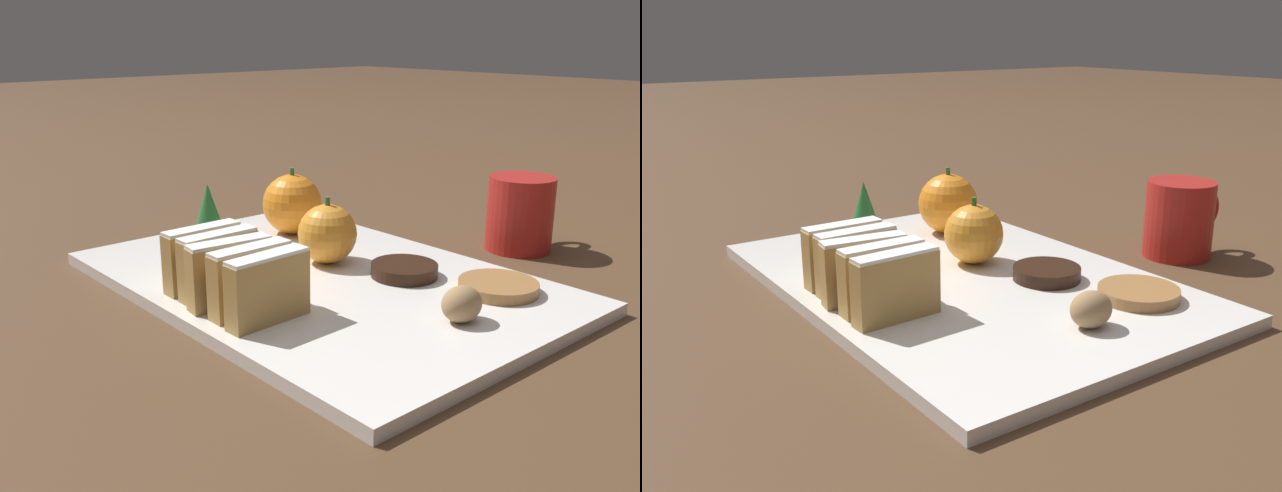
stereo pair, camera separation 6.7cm
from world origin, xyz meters
TOP-DOWN VIEW (x-y plane):
  - ground_plane at (0.00, 0.00)m, footprint 6.00×6.00m
  - serving_platter at (0.00, 0.00)m, footprint 0.31×0.46m
  - stollen_slice_front at (-0.10, -0.06)m, footprint 0.08×0.02m
  - stollen_slice_second at (-0.10, -0.03)m, footprint 0.07×0.02m
  - stollen_slice_third at (-0.11, -0.01)m, footprint 0.08×0.03m
  - stollen_slice_fourth at (-0.10, 0.02)m, footprint 0.08×0.02m
  - stollen_slice_fifth at (-0.10, 0.05)m, footprint 0.08×0.02m
  - orange_near at (0.07, 0.14)m, footprint 0.07×0.07m
  - orange_far at (0.03, 0.03)m, footprint 0.06×0.06m
  - walnut at (0.01, -0.16)m, footprint 0.04×0.03m
  - chocolate_cookie at (0.06, -0.05)m, footprint 0.06×0.06m
  - gingerbread_cookie at (0.09, -0.14)m, footprint 0.07×0.07m
  - evergreen_sprig at (-0.01, 0.18)m, footprint 0.04×0.04m
  - coffee_mug at (0.25, -0.05)m, footprint 0.10×0.07m

SIDE VIEW (x-z plane):
  - ground_plane at x=0.00m, z-range 0.00..0.00m
  - serving_platter at x=0.00m, z-range 0.00..0.01m
  - gingerbread_cookie at x=0.09m, z-range 0.01..0.02m
  - chocolate_cookie at x=0.06m, z-range 0.01..0.02m
  - walnut at x=0.01m, z-range 0.01..0.04m
  - stollen_slice_front at x=-0.10m, z-range 0.01..0.07m
  - stollen_slice_second at x=-0.10m, z-range 0.01..0.07m
  - stollen_slice_third at x=-0.11m, z-range 0.01..0.07m
  - stollen_slice_fourth at x=-0.10m, z-range 0.01..0.07m
  - stollen_slice_fifth at x=-0.10m, z-range 0.01..0.07m
  - coffee_mug at x=0.25m, z-range 0.00..0.08m
  - orange_far at x=0.03m, z-range 0.01..0.08m
  - evergreen_sprig at x=-0.01m, z-range 0.01..0.08m
  - orange_near at x=0.07m, z-range 0.01..0.08m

